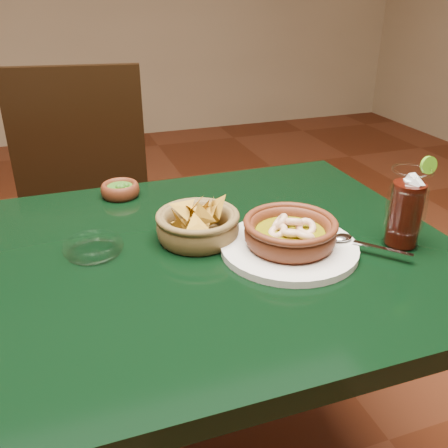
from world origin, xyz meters
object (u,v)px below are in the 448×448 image
object	(u,v)px
shrimp_plate	(290,236)
cola_drink	(406,209)
dining_chair	(83,214)
chip_basket	(198,225)
dining_table	(155,302)

from	to	relation	value
shrimp_plate	cola_drink	size ratio (longest dim) A/B	1.84
dining_chair	shrimp_plate	xyz separation A→B (m)	(0.35, -0.77, 0.24)
chip_basket	cola_drink	xyz separation A→B (m)	(0.38, -0.16, 0.05)
dining_chair	chip_basket	xyz separation A→B (m)	(0.20, -0.66, 0.24)
cola_drink	chip_basket	bearing A→B (deg)	157.16
chip_basket	cola_drink	world-z (taller)	cola_drink
cola_drink	shrimp_plate	bearing A→B (deg)	167.58
dining_table	dining_chair	distance (m)	0.73
dining_chair	shrimp_plate	bearing A→B (deg)	-65.74
dining_table	shrimp_plate	size ratio (longest dim) A/B	3.61
dining_table	dining_chair	bearing A→B (deg)	96.99
dining_table	dining_chair	size ratio (longest dim) A/B	1.21
shrimp_plate	chip_basket	bearing A→B (deg)	144.52
cola_drink	dining_table	bearing A→B (deg)	167.27
dining_chair	cola_drink	world-z (taller)	dining_chair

